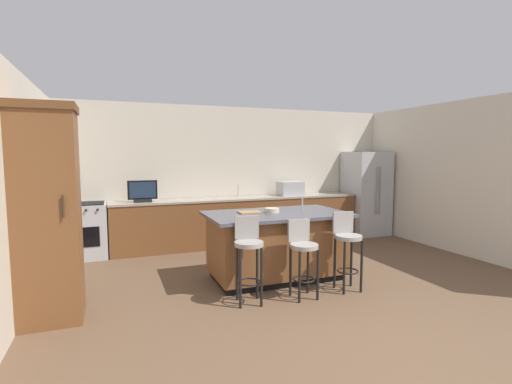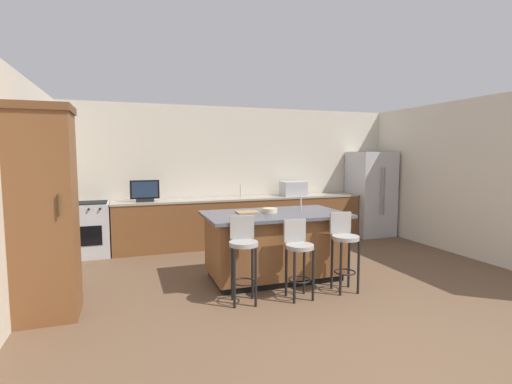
# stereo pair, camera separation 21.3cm
# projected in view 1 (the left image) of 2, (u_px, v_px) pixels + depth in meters

# --- Properties ---
(ground_plane) EXTENTS (19.60, 19.60, 0.00)m
(ground_plane) POSITION_uv_depth(u_px,v_px,m) (416.00, 360.00, 3.21)
(ground_plane) COLOR brown
(wall_back) EXTENTS (7.11, 0.12, 2.69)m
(wall_back) POSITION_uv_depth(u_px,v_px,m) (236.00, 175.00, 7.63)
(wall_back) COLOR beige
(wall_back) RESTS_ON ground_plane
(wall_left) EXTENTS (0.12, 5.30, 2.69)m
(wall_left) POSITION_uv_depth(u_px,v_px,m) (16.00, 191.00, 4.15)
(wall_left) COLOR beige
(wall_left) RESTS_ON ground_plane
(wall_right) EXTENTS (0.12, 5.30, 2.69)m
(wall_right) POSITION_uv_depth(u_px,v_px,m) (463.00, 178.00, 6.55)
(wall_right) COLOR beige
(wall_right) RESTS_ON ground_plane
(counter_back) EXTENTS (4.86, 0.62, 0.92)m
(counter_back) POSITION_uv_depth(u_px,v_px,m) (241.00, 221.00, 7.35)
(counter_back) COLOR brown
(counter_back) RESTS_ON ground_plane
(kitchen_island) EXTENTS (1.96, 1.12, 0.93)m
(kitchen_island) POSITION_uv_depth(u_px,v_px,m) (276.00, 245.00, 5.32)
(kitchen_island) COLOR black
(kitchen_island) RESTS_ON ground_plane
(refrigerator) EXTENTS (0.83, 0.82, 1.80)m
(refrigerator) POSITION_uv_depth(u_px,v_px,m) (366.00, 193.00, 8.25)
(refrigerator) COLOR #B7BABF
(refrigerator) RESTS_ON ground_plane
(range_oven) EXTENTS (0.78, 0.63, 0.94)m
(range_oven) POSITION_uv_depth(u_px,v_px,m) (83.00, 231.00, 6.34)
(range_oven) COLOR #B7BABF
(range_oven) RESTS_ON ground_plane
(cabinet_tower) EXTENTS (0.66, 0.61, 2.26)m
(cabinet_tower) POSITION_uv_depth(u_px,v_px,m) (47.00, 211.00, 3.88)
(cabinet_tower) COLOR brown
(cabinet_tower) RESTS_ON ground_plane
(microwave) EXTENTS (0.48, 0.36, 0.28)m
(microwave) POSITION_uv_depth(u_px,v_px,m) (290.00, 188.00, 7.67)
(microwave) COLOR #B7BABF
(microwave) RESTS_ON counter_back
(tv_monitor) EXTENTS (0.50, 0.16, 0.38)m
(tv_monitor) POSITION_uv_depth(u_px,v_px,m) (143.00, 192.00, 6.58)
(tv_monitor) COLOR black
(tv_monitor) RESTS_ON counter_back
(sink_faucet_back) EXTENTS (0.02, 0.02, 0.24)m
(sink_faucet_back) POSITION_uv_depth(u_px,v_px,m) (238.00, 191.00, 7.38)
(sink_faucet_back) COLOR #B2B2B7
(sink_faucet_back) RESTS_ON counter_back
(sink_faucet_island) EXTENTS (0.02, 0.02, 0.22)m
(sink_faucet_island) POSITION_uv_depth(u_px,v_px,m) (302.00, 204.00, 5.41)
(sink_faucet_island) COLOR #B2B2B7
(sink_faucet_island) RESTS_ON kitchen_island
(bar_stool_left) EXTENTS (0.34, 0.36, 1.02)m
(bar_stool_left) POSITION_uv_depth(u_px,v_px,m) (248.00, 251.00, 4.41)
(bar_stool_left) COLOR gray
(bar_stool_left) RESTS_ON ground_plane
(bar_stool_center) EXTENTS (0.34, 0.34, 0.95)m
(bar_stool_center) POSITION_uv_depth(u_px,v_px,m) (303.00, 252.00, 4.59)
(bar_stool_center) COLOR gray
(bar_stool_center) RESTS_ON ground_plane
(bar_stool_right) EXTENTS (0.34, 0.35, 1.00)m
(bar_stool_right) POSITION_uv_depth(u_px,v_px,m) (347.00, 244.00, 4.84)
(bar_stool_right) COLOR gray
(bar_stool_right) RESTS_ON ground_plane
(fruit_bowl) EXTENTS (0.21, 0.21, 0.06)m
(fruit_bowl) POSITION_uv_depth(u_px,v_px,m) (272.00, 210.00, 5.29)
(fruit_bowl) COLOR beige
(fruit_bowl) RESTS_ON kitchen_island
(tv_remote) EXTENTS (0.11, 0.17, 0.02)m
(tv_remote) POSITION_uv_depth(u_px,v_px,m) (269.00, 210.00, 5.48)
(tv_remote) COLOR black
(tv_remote) RESTS_ON kitchen_island
(cutting_board) EXTENTS (0.31, 0.24, 0.02)m
(cutting_board) POSITION_uv_depth(u_px,v_px,m) (249.00, 212.00, 5.27)
(cutting_board) COLOR #A87F51
(cutting_board) RESTS_ON kitchen_island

